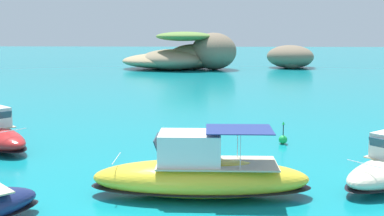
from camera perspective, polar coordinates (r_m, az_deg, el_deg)
name	(u,v)px	position (r m, az deg, el deg)	size (l,w,h in m)	color
islet_large	(183,57)	(92.23, -1.05, 6.05)	(25.22, 21.82, 7.02)	#9E8966
islet_small	(292,57)	(96.87, 11.74, 5.90)	(11.94, 12.70, 4.42)	#756651
motorboat_yellow	(200,175)	(21.60, 0.89, -7.88)	(9.81, 3.05, 3.06)	yellow
channel_buoy	(283,139)	(31.97, 10.67, -3.58)	(0.56, 0.56, 1.48)	green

